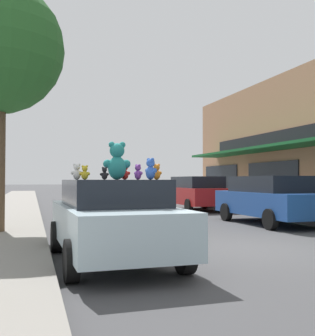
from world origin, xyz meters
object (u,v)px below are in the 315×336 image
(parked_car_far_right, at_px, (197,192))
(teddy_bear_orange, at_px, (157,172))
(teddy_bear_black, at_px, (104,173))
(teddy_bear_white, at_px, (77,172))
(teddy_bear_giant, at_px, (117,161))
(teddy_bear_purple, at_px, (138,172))
(teddy_bear_yellow, at_px, (85,173))
(parked_car_far_center, at_px, (271,199))
(teddy_bear_red, at_px, (125,172))
(plush_art_car, at_px, (112,218))
(teddy_bear_blue, at_px, (151,169))

(parked_car_far_right, bearing_deg, teddy_bear_orange, -114.86)
(teddy_bear_black, relative_size, teddy_bear_white, 0.73)
(teddy_bear_white, bearing_deg, teddy_bear_giant, 150.53)
(teddy_bear_purple, distance_m, teddy_bear_yellow, 1.04)
(teddy_bear_yellow, height_order, teddy_bear_white, teddy_bear_white)
(teddy_bear_giant, bearing_deg, teddy_bear_purple, 146.48)
(parked_car_far_center, relative_size, parked_car_far_right, 1.12)
(teddy_bear_orange, bearing_deg, teddy_bear_yellow, -55.44)
(teddy_bear_black, bearing_deg, teddy_bear_white, -71.15)
(teddy_bear_giant, relative_size, teddy_bear_red, 2.39)
(plush_art_car, distance_m, parked_car_far_center, 8.01)
(plush_art_car, xyz_separation_m, teddy_bear_giant, (0.11, 0.13, 1.05))
(teddy_bear_orange, relative_size, parked_car_far_center, 0.06)
(plush_art_car, distance_m, teddy_bear_yellow, 1.02)
(teddy_bear_giant, height_order, parked_car_far_center, teddy_bear_giant)
(teddy_bear_orange, bearing_deg, teddy_bear_red, -80.51)
(parked_car_far_center, bearing_deg, teddy_bear_blue, -134.82)
(teddy_bear_black, distance_m, parked_car_far_center, 8.40)
(teddy_bear_purple, relative_size, parked_car_far_center, 0.06)
(teddy_bear_yellow, height_order, parked_car_far_right, teddy_bear_yellow)
(teddy_bear_yellow, distance_m, parked_car_far_center, 8.21)
(teddy_bear_giant, relative_size, teddy_bear_purple, 2.49)
(teddy_bear_black, xyz_separation_m, teddy_bear_white, (-0.40, 0.75, 0.04))
(teddy_bear_orange, bearing_deg, teddy_bear_giant, -69.42)
(parked_car_far_right, bearing_deg, teddy_bear_white, -121.91)
(teddy_bear_orange, bearing_deg, parked_car_far_right, -124.64)
(teddy_bear_red, relative_size, teddy_bear_blue, 0.83)
(teddy_bear_giant, relative_size, parked_car_far_right, 0.17)
(plush_art_car, relative_size, teddy_bear_black, 19.46)
(plush_art_car, distance_m, teddy_bear_purple, 0.96)
(teddy_bear_black, relative_size, parked_car_far_right, 0.05)
(plush_art_car, relative_size, teddy_bear_giant, 6.16)
(plush_art_car, xyz_separation_m, parked_car_far_right, (6.32, 11.55, 0.10))
(teddy_bear_giant, distance_m, parked_car_far_right, 13.04)
(teddy_bear_blue, bearing_deg, teddy_bear_purple, -24.82)
(teddy_bear_black, distance_m, teddy_bear_yellow, 0.74)
(teddy_bear_red, height_order, teddy_bear_blue, teddy_bear_blue)
(teddy_bear_yellow, bearing_deg, plush_art_car, 145.79)
(teddy_bear_giant, xyz_separation_m, parked_car_far_right, (6.21, 11.42, -0.95))
(teddy_bear_purple, height_order, teddy_bear_black, teddy_bear_purple)
(teddy_bear_red, height_order, teddy_bear_white, teddy_bear_white)
(teddy_bear_purple, relative_size, teddy_bear_yellow, 1.04)
(teddy_bear_orange, xyz_separation_m, parked_car_far_right, (5.70, 12.30, -0.74))
(parked_car_far_center, bearing_deg, teddy_bear_purple, -139.30)
(plush_art_car, relative_size, teddy_bear_orange, 16.03)
(teddy_bear_purple, relative_size, teddy_bear_red, 0.96)
(teddy_bear_red, xyz_separation_m, teddy_bear_black, (-0.48, -0.56, -0.03))
(teddy_bear_red, relative_size, parked_car_far_center, 0.06)
(teddy_bear_orange, xyz_separation_m, teddy_bear_red, (-0.34, 0.98, 0.01))
(teddy_bear_white, bearing_deg, teddy_bear_yellow, 149.64)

